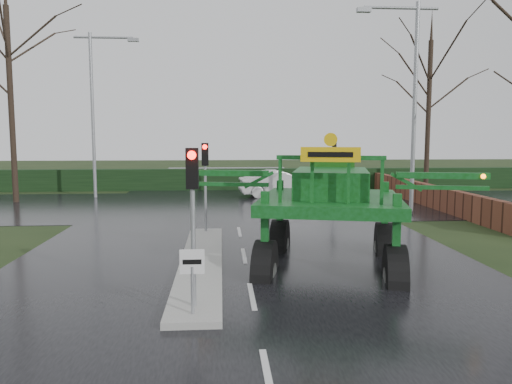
{
  "coord_description": "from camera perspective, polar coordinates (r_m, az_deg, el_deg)",
  "views": [
    {
      "loc": [
        -0.71,
        -11.38,
        3.75
      ],
      "look_at": [
        0.41,
        4.39,
        2.0
      ],
      "focal_mm": 35.0,
      "sensor_mm": 36.0,
      "label": 1
    }
  ],
  "objects": [
    {
      "name": "road_cross",
      "position": [
        27.65,
        -2.53,
        -1.47
      ],
      "size": [
        80.0,
        12.0,
        0.02
      ],
      "primitive_type": "cube",
      "color": "black",
      "rests_on": "ground"
    },
    {
      "name": "traffic_signal_far",
      "position": [
        32.23,
        8.91,
        4.18
      ],
      "size": [
        0.26,
        0.33,
        3.52
      ],
      "rotation": [
        0.0,
        0.0,
        3.14
      ],
      "color": "gray",
      "rests_on": "ground"
    },
    {
      "name": "traffic_signal_near",
      "position": [
        10.46,
        -7.27,
        -0.11
      ],
      "size": [
        0.26,
        0.33,
        3.52
      ],
      "color": "gray",
      "rests_on": "ground"
    },
    {
      "name": "white_sedan",
      "position": [
        31.41,
        2.68,
        -0.54
      ],
      "size": [
        5.14,
        2.2,
        1.65
      ],
      "primitive_type": "imported",
      "rotation": [
        0.0,
        0.0,
        1.66
      ],
      "color": "silver",
      "rests_on": "ground"
    },
    {
      "name": "ground",
      "position": [
        12.01,
        -0.47,
        -11.89
      ],
      "size": [
        140.0,
        140.0,
        0.0
      ],
      "primitive_type": "plane",
      "color": "black",
      "rests_on": "ground"
    },
    {
      "name": "road_main",
      "position": [
        21.72,
        -2.12,
        -3.62
      ],
      "size": [
        14.0,
        80.0,
        0.02
      ],
      "primitive_type": "cube",
      "color": "black",
      "rests_on": "ground"
    },
    {
      "name": "brick_wall",
      "position": [
        29.76,
        18.11,
        -0.07
      ],
      "size": [
        0.4,
        20.0,
        1.2
      ],
      "primitive_type": "cube",
      "color": "#592D1E",
      "rests_on": "ground"
    },
    {
      "name": "hedge_row",
      "position": [
        35.52,
        -2.88,
        1.47
      ],
      "size": [
        44.0,
        0.9,
        1.5
      ],
      "primitive_type": "cube",
      "color": "black",
      "rests_on": "ground"
    },
    {
      "name": "street_light_left_far",
      "position": [
        32.34,
        -17.69,
        10.0
      ],
      "size": [
        3.85,
        0.3,
        10.0
      ],
      "color": "gray",
      "rests_on": "ground"
    },
    {
      "name": "tree_right_far",
      "position": [
        35.27,
        19.17,
        10.44
      ],
      "size": [
        7.0,
        7.0,
        12.05
      ],
      "color": "black",
      "rests_on": "ground"
    },
    {
      "name": "tree_left_far",
      "position": [
        31.84,
        -26.34,
        11.8
      ],
      "size": [
        7.7,
        7.7,
        13.26
      ],
      "color": "black",
      "rests_on": "ground"
    },
    {
      "name": "keep_left_sign",
      "position": [
        10.26,
        -7.3,
        -8.95
      ],
      "size": [
        0.5,
        0.07,
        1.35
      ],
      "color": "gray",
      "rests_on": "ground"
    },
    {
      "name": "traffic_signal_mid",
      "position": [
        18.92,
        -5.83,
        2.77
      ],
      "size": [
        0.26,
        0.33,
        3.52
      ],
      "color": "gray",
      "rests_on": "ground"
    },
    {
      "name": "street_light_right",
      "position": [
        25.12,
        17.07,
        11.16
      ],
      "size": [
        3.85,
        0.3,
        10.0
      ],
      "color": "gray",
      "rests_on": "ground"
    },
    {
      "name": "crop_sprayer",
      "position": [
        13.6,
        1.18,
        0.09
      ],
      "size": [
        8.41,
        6.14,
        4.81
      ],
      "rotation": [
        0.0,
        0.0,
        -0.24
      ],
      "color": "black",
      "rests_on": "ground"
    },
    {
      "name": "median_island",
      "position": [
        14.86,
        -6.26,
        -8.01
      ],
      "size": [
        1.2,
        10.0,
        0.16
      ],
      "primitive_type": "cube",
      "color": "gray",
      "rests_on": "ground"
    }
  ]
}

